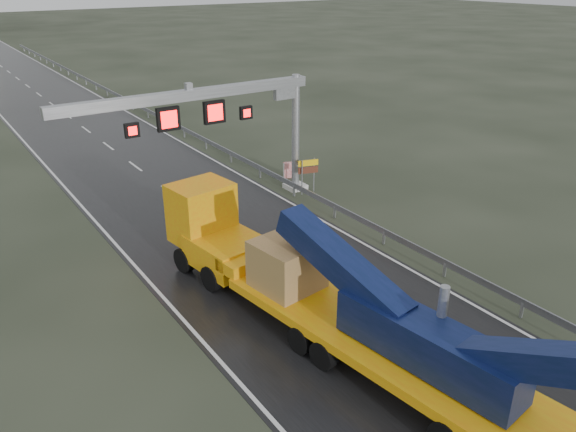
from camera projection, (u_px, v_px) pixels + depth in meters
ground at (435, 390)px, 18.77m from camera, size 400.00×400.00×0.00m
road at (86, 130)px, 48.95m from camera, size 11.00×200.00×0.02m
guardrail at (200, 137)px, 44.27m from camera, size 0.20×140.00×1.40m
sign_gantry at (225, 112)px, 31.16m from camera, size 14.90×1.20×7.42m
heavy_haul_truck at (310, 286)px, 21.35m from camera, size 5.51×20.50×4.77m
exit_sign_pair at (308, 170)px, 34.58m from camera, size 1.25×0.43×2.21m
striped_barrier at (288, 170)px, 37.64m from camera, size 0.69×0.53×1.04m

